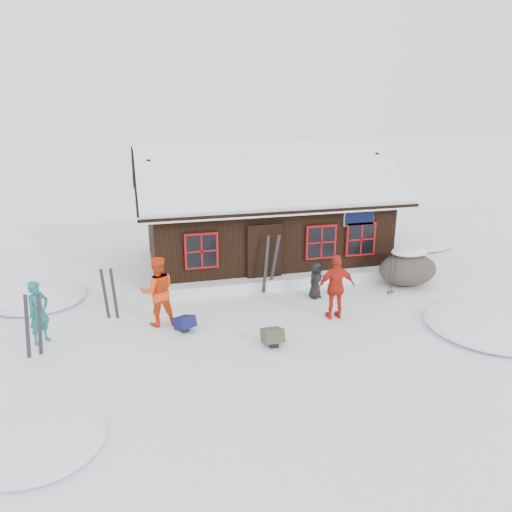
{
  "coord_description": "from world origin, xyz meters",
  "views": [
    {
      "loc": [
        -3.08,
        -12.09,
        5.87
      ],
      "look_at": [
        0.43,
        1.66,
        1.3
      ],
      "focal_mm": 35.0,
      "sensor_mm": 36.0,
      "label": 1
    }
  ],
  "objects_px": {
    "boulder": "(408,268)",
    "backpack_blue": "(185,325)",
    "ski_pair_left": "(33,326)",
    "skier_crouched": "(316,281)",
    "backpack_olive": "(272,338)",
    "skier_orange_right": "(336,287)",
    "ski_poles": "(392,277)",
    "skier_teal": "(39,312)",
    "skier_orange_left": "(158,291)"
  },
  "relations": [
    {
      "from": "skier_crouched",
      "to": "backpack_olive",
      "type": "height_order",
      "value": "skier_crouched"
    },
    {
      "from": "skier_teal",
      "to": "skier_orange_right",
      "type": "distance_m",
      "value": 7.65
    },
    {
      "from": "ski_poles",
      "to": "backpack_olive",
      "type": "xyz_separation_m",
      "value": [
        -4.45,
        -2.24,
        -0.4
      ]
    },
    {
      "from": "skier_orange_right",
      "to": "boulder",
      "type": "distance_m",
      "value": 3.75
    },
    {
      "from": "backpack_blue",
      "to": "backpack_olive",
      "type": "height_order",
      "value": "backpack_olive"
    },
    {
      "from": "ski_poles",
      "to": "backpack_blue",
      "type": "bearing_deg",
      "value": -172.13
    },
    {
      "from": "ski_poles",
      "to": "boulder",
      "type": "bearing_deg",
      "value": 34.96
    },
    {
      "from": "skier_orange_right",
      "to": "backpack_blue",
      "type": "height_order",
      "value": "skier_orange_right"
    },
    {
      "from": "skier_orange_left",
      "to": "backpack_olive",
      "type": "xyz_separation_m",
      "value": [
        2.62,
        -1.87,
        -0.79
      ]
    },
    {
      "from": "ski_pair_left",
      "to": "skier_orange_right",
      "type": "bearing_deg",
      "value": -10.47
    },
    {
      "from": "skier_orange_left",
      "to": "skier_orange_right",
      "type": "bearing_deg",
      "value": 165.9
    },
    {
      "from": "skier_orange_right",
      "to": "backpack_blue",
      "type": "bearing_deg",
      "value": -1.2
    },
    {
      "from": "skier_orange_left",
      "to": "ski_pair_left",
      "type": "height_order",
      "value": "skier_orange_left"
    },
    {
      "from": "boulder",
      "to": "ski_poles",
      "type": "height_order",
      "value": "ski_poles"
    },
    {
      "from": "skier_orange_left",
      "to": "ski_pair_left",
      "type": "relative_size",
      "value": 1.18
    },
    {
      "from": "skier_teal",
      "to": "skier_crouched",
      "type": "height_order",
      "value": "skier_teal"
    },
    {
      "from": "skier_orange_right",
      "to": "skier_crouched",
      "type": "relative_size",
      "value": 1.65
    },
    {
      "from": "skier_crouched",
      "to": "boulder",
      "type": "distance_m",
      "value": 3.3
    },
    {
      "from": "skier_orange_left",
      "to": "boulder",
      "type": "bearing_deg",
      "value": -177.4
    },
    {
      "from": "ski_poles",
      "to": "backpack_olive",
      "type": "relative_size",
      "value": 1.97
    },
    {
      "from": "skier_teal",
      "to": "skier_orange_right",
      "type": "bearing_deg",
      "value": -52.07
    },
    {
      "from": "backpack_olive",
      "to": "ski_poles",
      "type": "bearing_deg",
      "value": 25.27
    },
    {
      "from": "skier_teal",
      "to": "skier_orange_left",
      "type": "distance_m",
      "value": 2.93
    },
    {
      "from": "ski_poles",
      "to": "skier_orange_right",
      "type": "bearing_deg",
      "value": -153.76
    },
    {
      "from": "ski_pair_left",
      "to": "ski_poles",
      "type": "height_order",
      "value": "ski_pair_left"
    },
    {
      "from": "ski_poles",
      "to": "backpack_olive",
      "type": "height_order",
      "value": "ski_poles"
    },
    {
      "from": "skier_teal",
      "to": "backpack_blue",
      "type": "xyz_separation_m",
      "value": [
        3.52,
        -0.19,
        -0.66
      ]
    },
    {
      "from": "skier_orange_left",
      "to": "ski_poles",
      "type": "relative_size",
      "value": 1.59
    },
    {
      "from": "skier_crouched",
      "to": "skier_orange_left",
      "type": "bearing_deg",
      "value": 158.76
    },
    {
      "from": "skier_crouched",
      "to": "backpack_blue",
      "type": "distance_m",
      "value": 4.3
    },
    {
      "from": "ski_poles",
      "to": "backpack_olive",
      "type": "distance_m",
      "value": 5.0
    },
    {
      "from": "backpack_olive",
      "to": "backpack_blue",
      "type": "bearing_deg",
      "value": 144.79
    },
    {
      "from": "skier_crouched",
      "to": "backpack_olive",
      "type": "xyz_separation_m",
      "value": [
        -2.1,
        -2.57,
        -0.39
      ]
    },
    {
      "from": "skier_teal",
      "to": "ski_poles",
      "type": "distance_m",
      "value": 10.01
    },
    {
      "from": "backpack_olive",
      "to": "skier_teal",
      "type": "bearing_deg",
      "value": 163.07
    },
    {
      "from": "ski_poles",
      "to": "backpack_blue",
      "type": "distance_m",
      "value": 6.53
    },
    {
      "from": "skier_orange_left",
      "to": "skier_crouched",
      "type": "relative_size",
      "value": 1.73
    },
    {
      "from": "ski_pair_left",
      "to": "backpack_olive",
      "type": "xyz_separation_m",
      "value": [
        5.55,
        -0.86,
        -0.59
      ]
    },
    {
      "from": "skier_orange_right",
      "to": "boulder",
      "type": "relative_size",
      "value": 0.96
    },
    {
      "from": "skier_orange_left",
      "to": "boulder",
      "type": "xyz_separation_m",
      "value": [
        8.0,
        1.02,
        -0.39
      ]
    },
    {
      "from": "ski_pair_left",
      "to": "boulder",
      "type": "bearing_deg",
      "value": -1.63
    },
    {
      "from": "skier_orange_left",
      "to": "skier_orange_right",
      "type": "distance_m",
      "value": 4.8
    },
    {
      "from": "boulder",
      "to": "backpack_blue",
      "type": "height_order",
      "value": "boulder"
    },
    {
      "from": "skier_orange_left",
      "to": "ski_pair_left",
      "type": "distance_m",
      "value": 3.11
    },
    {
      "from": "ski_poles",
      "to": "skier_teal",
      "type": "bearing_deg",
      "value": -176.0
    },
    {
      "from": "skier_orange_left",
      "to": "skier_teal",
      "type": "bearing_deg",
      "value": 1.85
    },
    {
      "from": "ski_pair_left",
      "to": "backpack_olive",
      "type": "height_order",
      "value": "ski_pair_left"
    },
    {
      "from": "skier_orange_left",
      "to": "ski_poles",
      "type": "bearing_deg",
      "value": 178.31
    },
    {
      "from": "skier_teal",
      "to": "ski_pair_left",
      "type": "relative_size",
      "value": 1.0
    },
    {
      "from": "skier_teal",
      "to": "backpack_blue",
      "type": "distance_m",
      "value": 3.59
    }
  ]
}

